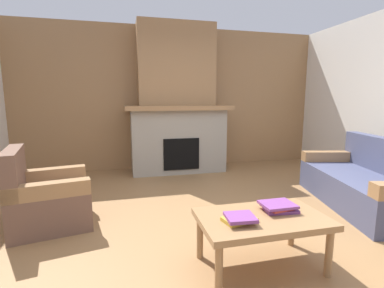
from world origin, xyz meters
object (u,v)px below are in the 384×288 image
fireplace (177,109)px  coffee_table (262,222)px  couch (367,184)px  armchair (46,199)px

fireplace → coffee_table: fireplace is taller
fireplace → couch: size_ratio=1.39×
couch → fireplace: bearing=129.5°
fireplace → coffee_table: bearing=-89.1°
fireplace → armchair: bearing=-132.0°
fireplace → armchair: (-1.81, -2.01, -0.87)m
armchair → couch: bearing=-5.7°
coffee_table → couch: bearing=24.4°
couch → armchair: 3.79m
couch → armchair: same height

